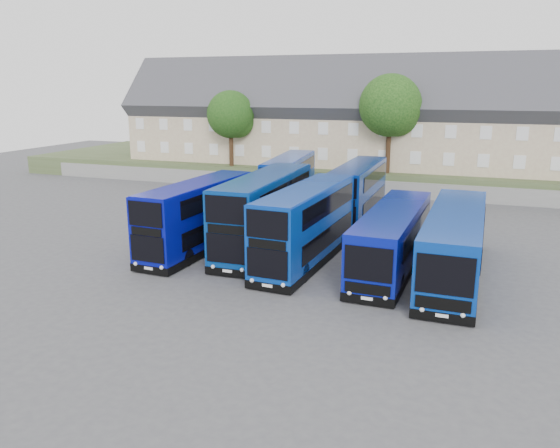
# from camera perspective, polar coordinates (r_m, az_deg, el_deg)

# --- Properties ---
(ground) EXTENTS (120.00, 120.00, 0.00)m
(ground) POSITION_cam_1_polar(r_m,az_deg,el_deg) (29.87, -0.59, -5.36)
(ground) COLOR #46464B
(ground) RESTS_ON ground
(retaining_wall) EXTENTS (70.00, 0.40, 1.50)m
(retaining_wall) POSITION_cam_1_polar(r_m,az_deg,el_deg) (52.16, 8.63, 3.81)
(retaining_wall) COLOR slate
(retaining_wall) RESTS_ON ground
(earth_bank) EXTENTS (80.00, 20.00, 2.00)m
(earth_bank) POSITION_cam_1_polar(r_m,az_deg,el_deg) (61.84, 10.47, 5.58)
(earth_bank) COLOR #43512E
(earth_bank) RESTS_ON ground
(terrace_row) EXTENTS (60.00, 10.40, 11.20)m
(terrace_row) POSITION_cam_1_polar(r_m,az_deg,el_deg) (56.90, 13.07, 10.40)
(terrace_row) COLOR tan
(terrace_row) RESTS_ON earth_bank
(dd_front_left) EXTENTS (3.02, 10.79, 4.24)m
(dd_front_left) POSITION_cam_1_polar(r_m,az_deg,el_deg) (34.33, -8.54, 0.70)
(dd_front_left) COLOR #080D95
(dd_front_left) RESTS_ON ground
(dd_front_mid) EXTENTS (2.90, 11.76, 4.65)m
(dd_front_mid) POSITION_cam_1_polar(r_m,az_deg,el_deg) (34.09, -1.62, 1.11)
(dd_front_mid) COLOR navy
(dd_front_mid) RESTS_ON ground
(dd_front_right) EXTENTS (3.17, 11.12, 4.37)m
(dd_front_right) POSITION_cam_1_polar(r_m,az_deg,el_deg) (31.52, 2.75, -0.25)
(dd_front_right) COLOR #08359F
(dd_front_right) RESTS_ON ground
(dd_rear_left) EXTENTS (3.44, 10.79, 4.22)m
(dd_rear_left) POSITION_cam_1_polar(r_m,az_deg,el_deg) (46.45, 0.95, 4.35)
(dd_rear_left) COLOR #082F9A
(dd_rear_left) RESTS_ON ground
(dd_rear_right) EXTENTS (2.53, 10.79, 4.28)m
(dd_rear_right) POSITION_cam_1_polar(r_m,az_deg,el_deg) (41.91, 8.10, 3.18)
(dd_rear_right) COLOR navy
(dd_rear_right) RESTS_ON ground
(coach_east_a) EXTENTS (3.01, 12.38, 3.36)m
(coach_east_a) POSITION_cam_1_polar(r_m,az_deg,el_deg) (31.25, 11.67, -1.60)
(coach_east_a) COLOR #081499
(coach_east_a) RESTS_ON ground
(coach_east_b) EXTENTS (3.03, 13.24, 3.60)m
(coach_east_b) POSITION_cam_1_polar(r_m,az_deg,el_deg) (30.58, 17.76, -2.12)
(coach_east_b) COLOR #08349C
(coach_east_b) RESTS_ON ground
(tree_west) EXTENTS (4.80, 4.80, 7.65)m
(tree_west) POSITION_cam_1_polar(r_m,az_deg,el_deg) (56.74, -5.01, 11.15)
(tree_west) COLOR #382314
(tree_west) RESTS_ON earth_bank
(tree_mid) EXTENTS (5.76, 5.76, 9.18)m
(tree_mid) POSITION_cam_1_polar(r_m,az_deg,el_deg) (52.58, 11.62, 11.80)
(tree_mid) COLOR #382314
(tree_mid) RESTS_ON earth_bank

